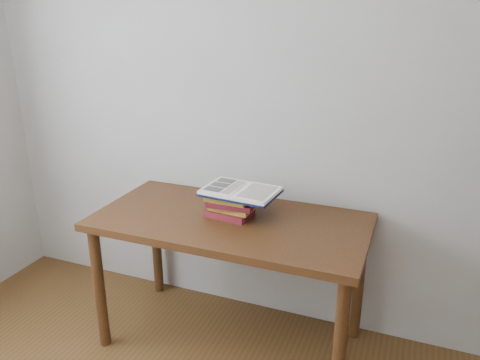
% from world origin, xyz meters
% --- Properties ---
extents(desk, '(1.41, 0.71, 0.76)m').
position_xyz_m(desk, '(-0.04, 1.38, 0.66)').
color(desk, '#4B2B12').
rests_on(desk, ground).
extents(book_stack, '(0.26, 0.21, 0.12)m').
position_xyz_m(book_stack, '(-0.05, 1.42, 0.82)').
color(book_stack, maroon).
rests_on(book_stack, desk).
extents(open_book, '(0.40, 0.29, 0.03)m').
position_xyz_m(open_book, '(-0.00, 1.44, 0.89)').
color(open_book, black).
rests_on(open_book, book_stack).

